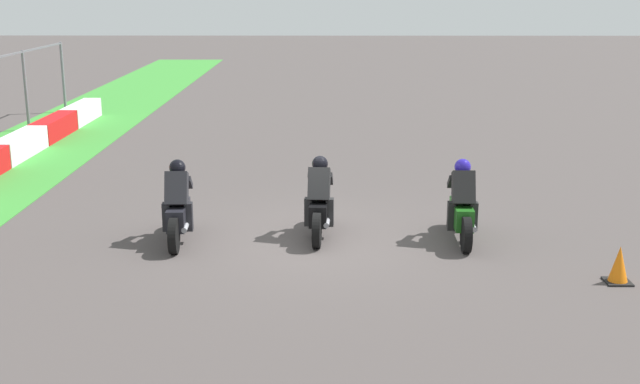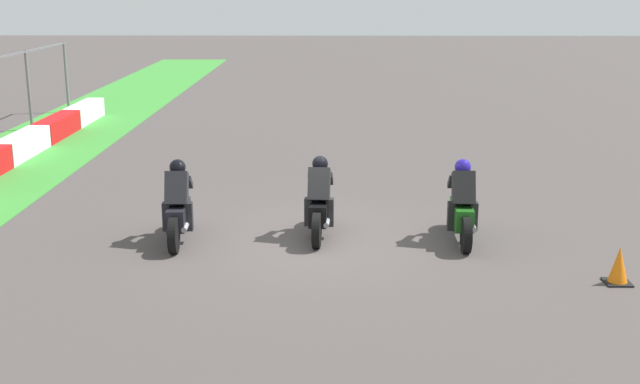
{
  "view_description": "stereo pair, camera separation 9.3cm",
  "coord_description": "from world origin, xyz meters",
  "px_view_note": "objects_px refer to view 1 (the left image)",
  "views": [
    {
      "loc": [
        -14.21,
        -0.11,
        4.6
      ],
      "look_at": [
        0.02,
        -0.02,
        0.9
      ],
      "focal_mm": 45.12,
      "sensor_mm": 36.0,
      "label": 1
    },
    {
      "loc": [
        -14.21,
        -0.21,
        4.6
      ],
      "look_at": [
        0.02,
        -0.02,
        0.9
      ],
      "focal_mm": 45.12,
      "sensor_mm": 36.0,
      "label": 2
    }
  ],
  "objects_px": {
    "rider_lane_b": "(320,204)",
    "rider_lane_c": "(178,208)",
    "traffic_cone": "(619,266)",
    "rider_lane_a": "(462,208)"
  },
  "relations": [
    {
      "from": "rider_lane_b",
      "to": "rider_lane_c",
      "type": "distance_m",
      "value": 2.6
    },
    {
      "from": "rider_lane_c",
      "to": "traffic_cone",
      "type": "relative_size",
      "value": 3.38
    },
    {
      "from": "rider_lane_c",
      "to": "traffic_cone",
      "type": "xyz_separation_m",
      "value": [
        -2.08,
        -7.33,
        -0.34
      ]
    },
    {
      "from": "rider_lane_a",
      "to": "rider_lane_c",
      "type": "xyz_separation_m",
      "value": [
        -0.09,
        5.19,
        0.0
      ]
    },
    {
      "from": "rider_lane_a",
      "to": "rider_lane_b",
      "type": "height_order",
      "value": "same"
    },
    {
      "from": "rider_lane_a",
      "to": "traffic_cone",
      "type": "xyz_separation_m",
      "value": [
        -2.17,
        -2.14,
        -0.34
      ]
    },
    {
      "from": "rider_lane_b",
      "to": "traffic_cone",
      "type": "relative_size",
      "value": 3.38
    },
    {
      "from": "rider_lane_a",
      "to": "traffic_cone",
      "type": "bearing_deg",
      "value": -133.57
    },
    {
      "from": "rider_lane_c",
      "to": "rider_lane_b",
      "type": "bearing_deg",
      "value": -85.47
    },
    {
      "from": "rider_lane_a",
      "to": "traffic_cone",
      "type": "height_order",
      "value": "rider_lane_a"
    }
  ]
}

